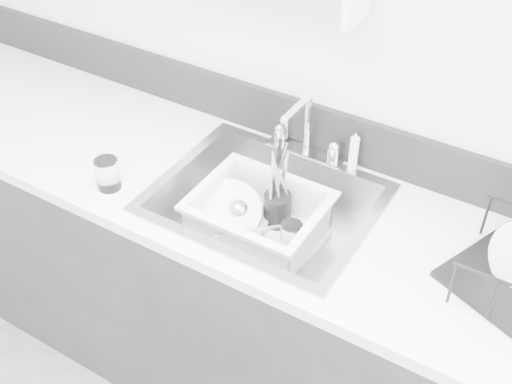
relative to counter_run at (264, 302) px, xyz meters
The scene contains 12 objects.
counter_run is the anchor object (origin of this frame).
backsplash 0.62m from the counter_run, 90.00° to the left, with size 3.20×0.02×0.16m, color black.
sink 0.37m from the counter_run, ahead, with size 0.64×0.52×0.20m, color silver, non-canonical shape.
faucet 0.58m from the counter_run, 90.00° to the left, with size 0.26×0.18×0.23m.
side_sprayer 0.61m from the counter_run, 57.89° to the left, with size 0.03×0.03×0.14m, color white.
wash_tub 0.37m from the counter_run, behind, with size 0.39×0.31×0.15m, color white, non-canonical shape.
plate_stack 0.36m from the counter_run, behind, with size 0.27×0.26×0.11m.
utensil_cup 0.38m from the counter_run, 90.32° to the left, with size 0.09×0.09×0.29m.
ladle 0.35m from the counter_run, 144.26° to the right, with size 0.27×0.10×0.08m, color silver, non-canonical shape.
tumbler_in_tub 0.37m from the counter_run, ahead, with size 0.07×0.07×0.09m, color white.
tumbler_counter 0.69m from the counter_run, 155.28° to the right, with size 0.07×0.07×0.10m, color white.
bowl_small 0.34m from the counter_run, 36.71° to the right, with size 0.11×0.11×0.04m, color white.
Camera 1 is at (0.72, -0.04, 2.13)m, focal length 45.00 mm.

